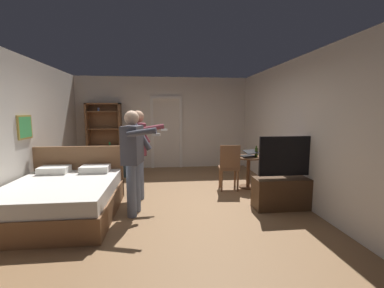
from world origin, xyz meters
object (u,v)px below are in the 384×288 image
bookshelf (104,134)px  laptop (249,154)px  person_blue_shirt (133,155)px  tv_flatscreen (290,188)px  wooden_chair (229,165)px  suitcase_small (123,168)px  bottle_on_table (256,152)px  person_striped_shirt (139,147)px  bed (63,197)px  side_table (248,167)px  suitcase_dark (121,169)px

bookshelf → laptop: size_ratio=4.58×
person_blue_shirt → tv_flatscreen: bearing=-0.6°
wooden_chair → suitcase_small: bearing=145.5°
bottle_on_table → person_blue_shirt: size_ratio=0.14×
laptop → wooden_chair: 0.52m
wooden_chair → person_blue_shirt: 2.21m
bookshelf → person_striped_shirt: bearing=-64.4°
laptop → bed: bearing=-161.8°
side_table → person_blue_shirt: size_ratio=0.41×
wooden_chair → tv_flatscreen: bearing=-54.2°
bookshelf → tv_flatscreen: bookshelf is taller
bed → tv_flatscreen: (3.81, -0.09, 0.06)m
bookshelf → wooden_chair: size_ratio=1.94×
tv_flatscreen → person_blue_shirt: bearing=179.4°
bed → bottle_on_table: (3.62, 1.10, 0.50)m
suitcase_small → person_striped_shirt: bearing=-76.7°
laptop → person_blue_shirt: bearing=-152.8°
bookshelf → wooden_chair: bookshelf is taller
laptop → side_table: bearing=69.8°
side_table → person_striped_shirt: (-2.33, -0.37, 0.52)m
tv_flatscreen → suitcase_small: tv_flatscreen is taller
person_striped_shirt → suitcase_small: person_striped_shirt is taller
tv_flatscreen → wooden_chair: size_ratio=1.29×
bed → suitcase_dark: bed is taller
bed → person_blue_shirt: 1.33m
tv_flatscreen → person_striped_shirt: size_ratio=0.75×
laptop → bookshelf: bearing=148.3°
bed → suitcase_dark: (0.50, 2.53, -0.12)m
side_table → person_blue_shirt: (-2.34, -1.24, 0.51)m
bookshelf → bed: bearing=-89.2°
laptop → person_striped_shirt: size_ratio=0.25×
laptop → suitcase_dark: laptop is taller
wooden_chair → person_blue_shirt: bearing=-149.9°
wooden_chair → suitcase_dark: wooden_chair is taller
side_table → laptop: size_ratio=1.67×
person_blue_shirt → person_striped_shirt: person_striped_shirt is taller
wooden_chair → suitcase_small: (-2.48, 1.71, -0.38)m
bed → laptop: bearing=18.2°
tv_flatscreen → bed: bearing=178.7°
suitcase_dark → person_striped_shirt: bearing=-57.1°
person_blue_shirt → suitcase_dark: (-0.64, 2.59, -0.80)m
bed → laptop: bed is taller
tv_flatscreen → person_blue_shirt: (-2.68, 0.03, 0.62)m
side_table → suitcase_small: 3.36m
side_table → suitcase_dark: size_ratio=1.19×
tv_flatscreen → laptop: tv_flatscreen is taller
bottle_on_table → tv_flatscreen: bearing=-80.9°
tv_flatscreen → laptop: (-0.35, 1.23, 0.39)m
bed → side_table: (3.48, 1.18, 0.17)m
tv_flatscreen → person_blue_shirt: 2.75m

